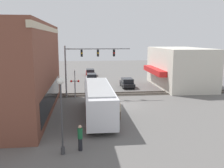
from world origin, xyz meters
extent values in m
plane|color=#605E5B|center=(0.00, 0.00, 0.00)|extent=(120.00, 120.00, 0.00)
cube|color=beige|center=(-1.66, 7.65, 8.49)|extent=(17.62, 0.36, 0.50)
cube|color=black|center=(-1.66, 7.55, 1.70)|extent=(14.63, 0.12, 2.20)
cube|color=beige|center=(10.66, -11.03, 3.07)|extent=(13.24, 7.06, 6.13)
cube|color=red|center=(10.66, -6.95, 2.60)|extent=(9.27, 1.20, 0.80)
cube|color=silver|center=(-3.73, 2.80, 1.69)|extent=(11.30, 2.55, 2.53)
cube|color=black|center=(-3.73, 2.80, 2.07)|extent=(11.07, 2.59, 1.06)
cube|color=#B21E1E|center=(-3.73, 2.80, 0.59)|extent=(11.07, 2.58, 0.24)
cube|color=#A5A8AA|center=(-3.73, 2.80, 3.02)|extent=(9.61, 2.17, 0.12)
cylinder|color=black|center=(-0.28, 2.80, 0.50)|extent=(1.00, 2.57, 1.00)
cylinder|color=black|center=(-7.58, 2.80, 0.50)|extent=(1.00, 2.57, 1.00)
cylinder|color=gray|center=(4.97, 6.47, 3.34)|extent=(0.20, 0.20, 6.68)
cylinder|color=gray|center=(4.97, 2.29, 6.28)|extent=(0.16, 8.35, 0.16)
cube|color=black|center=(4.97, 4.38, 5.73)|extent=(0.30, 0.27, 0.90)
sphere|color=yellow|center=(4.80, 4.38, 5.73)|extent=(0.20, 0.20, 0.20)
cube|color=black|center=(4.97, 2.29, 5.73)|extent=(0.30, 0.27, 0.90)
sphere|color=yellow|center=(4.80, 2.29, 5.73)|extent=(0.20, 0.20, 0.20)
cube|color=black|center=(4.97, 0.20, 5.73)|extent=(0.30, 0.27, 0.90)
sphere|color=red|center=(4.80, 0.20, 5.73)|extent=(0.20, 0.20, 0.20)
cylinder|color=gray|center=(3.80, 5.29, 1.80)|extent=(0.14, 0.14, 3.60)
cube|color=white|center=(3.80, 5.29, 3.10)|extent=(1.41, 0.06, 1.41)
cube|color=white|center=(3.80, 5.29, 3.10)|extent=(1.41, 0.06, 1.41)
cylinder|color=#38383A|center=(3.80, 5.29, 2.30)|extent=(0.08, 0.90, 0.08)
sphere|color=red|center=(3.75, 4.84, 2.30)|extent=(0.28, 0.28, 0.28)
sphere|color=red|center=(3.75, 5.74, 2.30)|extent=(0.28, 0.28, 0.28)
cylinder|color=#38383A|center=(-11.72, 5.66, 0.25)|extent=(0.28, 0.28, 0.50)
cylinder|color=#38383A|center=(-11.72, 5.66, 2.35)|extent=(0.12, 0.12, 4.70)
sphere|color=white|center=(-11.72, 5.66, 4.92)|extent=(0.44, 0.44, 0.44)
cube|color=#332D28|center=(6.00, 0.00, 0.01)|extent=(2.60, 60.00, 0.03)
cube|color=#6B6056|center=(5.28, 0.00, 0.07)|extent=(0.07, 60.00, 0.15)
cube|color=#6B6056|center=(6.72, 0.00, 0.07)|extent=(0.07, 60.00, 0.15)
cube|color=black|center=(10.71, -2.60, 0.53)|extent=(4.24, 1.80, 0.55)
cube|color=black|center=(10.50, -2.60, 1.13)|extent=(2.33, 1.62, 0.66)
cylinder|color=black|center=(12.02, -2.60, 0.32)|extent=(0.64, 1.82, 0.64)
cylinder|color=black|center=(9.40, -2.60, 0.32)|extent=(0.64, 1.82, 0.64)
cube|color=#B7B7BC|center=(16.20, 2.80, 0.55)|extent=(4.58, 1.80, 0.60)
cube|color=black|center=(15.97, 2.80, 1.20)|extent=(2.52, 1.62, 0.70)
cylinder|color=black|center=(17.62, 2.80, 0.32)|extent=(0.64, 1.82, 0.64)
cylinder|color=black|center=(14.78, 2.80, 0.32)|extent=(0.64, 1.82, 0.64)
cube|color=#B21E19|center=(24.56, 2.80, 0.50)|extent=(4.66, 1.80, 0.49)
cube|color=black|center=(24.32, 2.80, 1.06)|extent=(2.56, 1.62, 0.61)
cylinder|color=black|center=(26.00, 2.80, 0.32)|extent=(0.64, 1.82, 0.64)
cylinder|color=black|center=(23.11, 2.80, 0.32)|extent=(0.64, 1.82, 0.64)
cylinder|color=black|center=(-11.30, 4.51, 0.43)|extent=(0.28, 0.28, 0.86)
cylinder|color=#195933|center=(-11.30, 4.51, 1.22)|extent=(0.34, 0.34, 0.72)
sphere|color=tan|center=(-11.30, 4.51, 1.70)|extent=(0.23, 0.23, 0.23)
cylinder|color=#473828|center=(-5.10, 0.94, 0.40)|extent=(0.28, 0.28, 0.81)
cylinder|color=#B2A58C|center=(-5.10, 0.94, 1.14)|extent=(0.34, 0.34, 0.67)
sphere|color=tan|center=(-5.10, 0.94, 1.59)|extent=(0.22, 0.22, 0.22)
camera|label=1|loc=(-27.42, 4.20, 7.51)|focal=40.00mm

